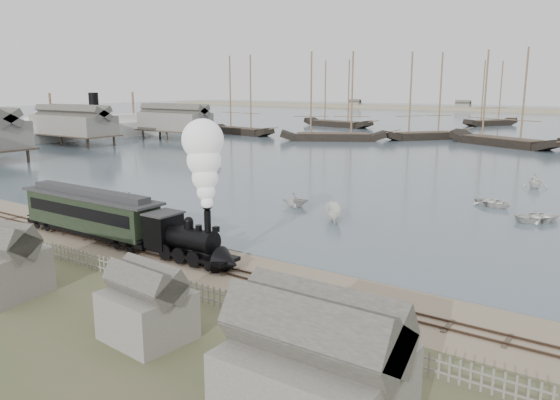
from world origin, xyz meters
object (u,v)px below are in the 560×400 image
Objects in this scene: locomotive at (199,202)px; passenger_coach at (91,212)px; steamship at (95,115)px; beached_dinghy at (174,244)px.

locomotive is 0.67× the size of passenger_coach.
passenger_coach is 91.81m from steamship.
steamship reaches higher than beached_dinghy.
locomotive is at bearing 0.00° from passenger_coach.
passenger_coach is at bearing -115.23° from steamship.
passenger_coach is 3.52× the size of beached_dinghy.
steamship is (-85.28, 55.49, 0.84)m from locomotive.
passenger_coach is 0.31× the size of steamship.
beached_dinghy is 0.09× the size of steamship.
beached_dinghy is 97.30m from steamship.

